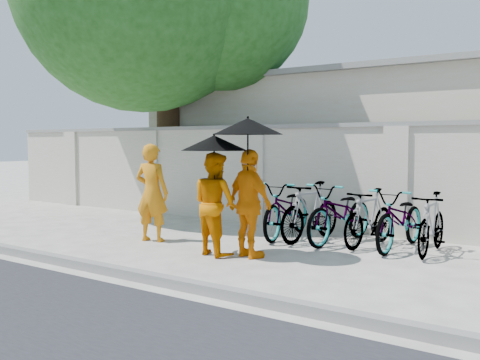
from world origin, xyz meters
The scene contains 15 objects.
ground centered at (0.00, 0.00, 0.00)m, with size 80.00×80.00×0.00m, color beige.
kerb centered at (0.00, -1.70, 0.06)m, with size 40.00×0.16×0.12m, color gray.
compound_wall centered at (1.00, 3.20, 1.00)m, with size 20.00×0.30×2.00m, color beige.
building_behind centered at (2.00, 7.00, 1.60)m, with size 14.00×6.00×3.20m, color beige.
monk_left centered at (-1.37, 0.34, 0.85)m, with size 0.62×0.40×1.69m, color orange.
monk_center centered at (0.21, 0.07, 0.78)m, with size 0.76×0.59×1.57m, color #CF6800.
parasol_center centered at (0.26, -0.01, 1.70)m, with size 1.00×1.00×0.93m.
monk_right centered at (0.76, 0.19, 0.81)m, with size 0.95×0.39×1.62m, color orange.
parasol_right centered at (0.78, 0.11, 1.94)m, with size 1.03×1.03×1.15m.
bike_0 centered at (0.38, 2.01, 0.51)m, with size 0.68×1.95×1.02m, color slate.
bike_1 centered at (0.89, 1.91, 0.52)m, with size 0.49×1.72×1.03m, color slate.
bike_2 centered at (1.40, 2.04, 0.52)m, with size 0.68×1.96×1.03m, color slate.
bike_3 centered at (1.91, 2.02, 0.48)m, with size 0.45×1.59×0.95m, color slate.
bike_4 centered at (2.42, 2.08, 0.49)m, with size 0.66×1.88×0.99m, color slate.
bike_5 centered at (2.92, 1.96, 0.48)m, with size 0.45×1.58×0.95m, color slate.
Camera 1 is at (5.11, -6.35, 1.71)m, focal length 40.00 mm.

